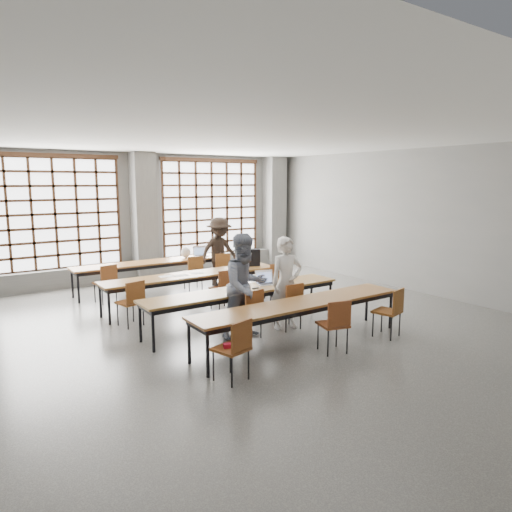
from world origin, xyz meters
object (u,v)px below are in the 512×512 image
Objects in this scene: desk_row_d at (301,306)px; chair_front_right at (290,301)px; chair_back_left at (107,280)px; student_back at (219,252)px; chair_near_right at (391,308)px; laptop_back at (200,253)px; desk_row_b at (193,277)px; desk_row_a at (154,264)px; chair_back_mid at (194,269)px; chair_mid_right at (276,278)px; phone at (255,288)px; plastic_bag at (186,252)px; chair_near_left at (235,344)px; chair_near_mid at (335,321)px; student_male at (286,283)px; chair_back_right at (221,266)px; chair_mid_centre at (224,285)px; desk_row_c at (244,292)px; green_box at (240,286)px; backpack at (253,257)px; student_female at (245,286)px; mouse at (285,282)px; chair_front_left at (250,309)px; laptop_front at (266,281)px; chair_mid_left at (132,299)px; red_pouch at (231,345)px.

chair_front_right is at bearing 64.29° from desk_row_d.
student_back is (2.98, 0.13, 0.36)m from chair_back_left.
laptop_back is (-0.67, 5.86, 0.25)m from chair_near_right.
laptop_back is (1.27, 2.08, 0.13)m from desk_row_b.
student_back is at bearing -17.35° from desk_row_a.
chair_back_mid is (0.29, 4.50, -0.13)m from desk_row_d.
phone is at bearing -138.25° from chair_mid_right.
plastic_bag reaches higher than laptop_back.
chair_near_left is 1.00× the size of chair_near_right.
chair_front_right is 1.00× the size of chair_near_mid.
student_male is (0.05, -3.67, 0.32)m from chair_back_mid.
chair_mid_centre is (-1.09, -1.98, 0.00)m from chair_back_right.
chair_back_mid is (2.17, -0.00, 0.00)m from chair_back_left.
chair_near_left is at bearing -110.97° from chair_back_mid.
desk_row_c and desk_row_d have the same top height.
chair_near_mid is 5.91m from laptop_back.
student_male is 0.87m from green_box.
chair_back_mid is 2.20× the size of backpack.
student_female is at bearing -93.67° from desk_row_b.
chair_near_right reaches higher than mouse.
desk_row_c is 2.65m from chair_near_right.
chair_back_right is 0.38m from student_back.
desk_row_c is 2.19× the size of student_female.
chair_front_right is 0.98m from student_female.
chair_mid_right is 1.00× the size of chair_near_right.
desk_row_d is 0.66m from chair_near_mid.
chair_near_right is 6.77× the size of phone.
chair_back_left is at bearing 109.38° from chair_front_left.
desk_row_d is 2.53m from chair_mid_centre.
laptop_front is at bearing 32.87° from student_female.
green_box is at bearing -177.36° from laptop_front.
green_box is at bearing -114.24° from chair_back_right.
mouse is 0.75× the size of phone.
chair_mid_left reaches higher than desk_row_c.
chair_back_right is at bearing 66.75° from chair_front_left.
chair_near_right is at bearing -66.13° from backpack.
chair_mid_left is 2.32m from phone.
chair_mid_right is 2.15× the size of laptop_back.
phone is (-1.18, -3.40, -0.16)m from student_back.
mouse reaches higher than red_pouch.
plastic_bag is at bearing 16.53° from chair_back_left.
phone is (-1.16, -3.27, 0.20)m from chair_back_right.
chair_front_left is (-0.54, -1.82, 0.00)m from chair_mid_centre.
chair_near_mid is 8.98× the size of mouse.
chair_front_left is at bearing -139.21° from laptop_front.
mouse is at bearing 65.08° from student_male.
backpack reaches higher than chair_back_left.
phone is at bearing -174.07° from mouse.
chair_front_right is 0.49× the size of student_back.
desk_row_c is 3.57m from student_back.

